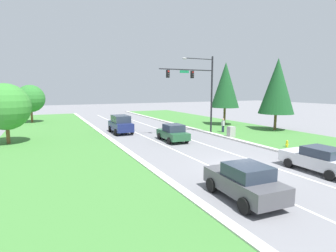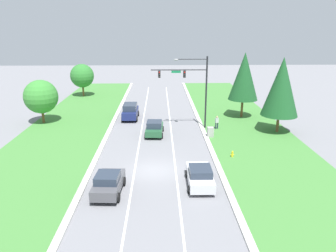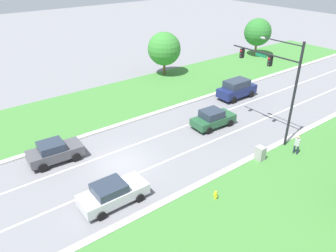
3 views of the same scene
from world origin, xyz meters
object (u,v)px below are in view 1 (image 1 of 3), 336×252
graphite_sedan (244,181)px  oak_near_left_tree (6,107)px  navy_suv (121,124)px  conifer_far_right_tree (277,86)px  silver_sedan (319,159)px  oak_far_left_tree (31,99)px  traffic_signal_mast (199,83)px  utility_cabinet (231,132)px  fire_hydrant (287,144)px  conifer_near_right_tree (225,85)px  forest_sedan (173,133)px  pedestrian (223,125)px

graphite_sedan → oak_near_left_tree: oak_near_left_tree is taller
navy_suv → graphite_sedan: bearing=-89.1°
oak_near_left_tree → conifer_far_right_tree: size_ratio=0.64×
silver_sedan → oak_far_left_tree: size_ratio=0.77×
traffic_signal_mast → oak_near_left_tree: traffic_signal_mast is taller
utility_cabinet → fire_hydrant: utility_cabinet is taller
silver_sedan → utility_cabinet: (2.58, 11.56, -0.19)m
conifer_near_right_tree → oak_near_left_tree: (-26.40, -2.12, -2.19)m
traffic_signal_mast → conifer_far_right_tree: 10.29m
graphite_sedan → utility_cabinet: bearing=56.4°
navy_suv → traffic_signal_mast: bearing=-29.4°
forest_sedan → conifer_far_right_tree: size_ratio=0.48×
navy_suv → oak_near_left_tree: size_ratio=0.82×
graphite_sedan → pedestrian: bearing=58.9°
conifer_near_right_tree → silver_sedan: bearing=-112.3°
graphite_sedan → fire_hydrant: 12.76m
graphite_sedan → oak_far_left_tree: size_ratio=0.73×
navy_suv → silver_sedan: bearing=-69.4°
utility_cabinet → oak_far_left_tree: bearing=130.1°
navy_suv → silver_sedan: navy_suv is taller
oak_near_left_tree → conifer_far_right_tree: conifer_far_right_tree is taller
navy_suv → graphite_sedan: 20.74m
navy_suv → oak_near_left_tree: bearing=-170.5°
conifer_near_right_tree → conifer_far_right_tree: (2.65, -6.68, -0.22)m
navy_suv → oak_far_left_tree: 18.00m
graphite_sedan → oak_far_left_tree: 37.12m
conifer_near_right_tree → traffic_signal_mast: bearing=-146.9°
forest_sedan → conifer_near_right_tree: 14.79m
forest_sedan → conifer_far_right_tree: conifer_far_right_tree is taller
silver_sedan → graphite_sedan: size_ratio=1.06×
oak_near_left_tree → pedestrian: bearing=-8.4°
traffic_signal_mast → oak_far_left_tree: size_ratio=1.52×
utility_cabinet → fire_hydrant: 6.15m
traffic_signal_mast → forest_sedan: traffic_signal_mast is taller
traffic_signal_mast → graphite_sedan: 18.62m
utility_cabinet → conifer_near_right_tree: conifer_near_right_tree is taller
silver_sedan → fire_hydrant: silver_sedan is taller
silver_sedan → graphite_sedan: graphite_sedan is taller
utility_cabinet → oak_near_left_tree: bearing=163.3°
silver_sedan → oak_near_left_tree: 25.63m
forest_sedan → silver_sedan: 13.16m
traffic_signal_mast → pedestrian: bearing=-9.1°
pedestrian → oak_far_left_tree: oak_far_left_tree is taller
fire_hydrant → conifer_far_right_tree: 11.60m
pedestrian → fire_hydrant: 9.02m
conifer_near_right_tree → pedestrian: bearing=-129.0°
conifer_far_right_tree → oak_near_left_tree: bearing=171.1°
silver_sedan → conifer_far_right_tree: (10.80, 13.23, 4.67)m
silver_sedan → fire_hydrant: 6.72m
silver_sedan → oak_near_left_tree: bearing=136.1°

